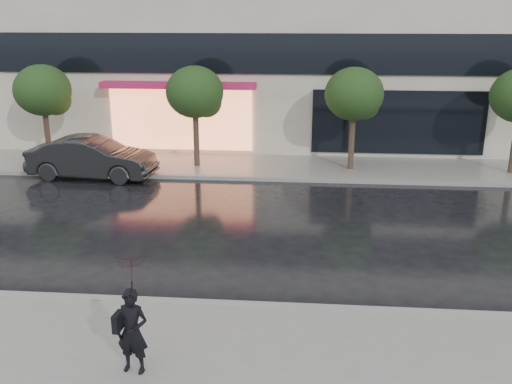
# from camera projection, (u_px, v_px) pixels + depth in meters

# --- Properties ---
(ground) EXTENTS (120.00, 120.00, 0.00)m
(ground) POSITION_uv_depth(u_px,v_px,m) (247.00, 287.00, 12.81)
(ground) COLOR black
(ground) RESTS_ON ground
(sidewalk_near) EXTENTS (60.00, 4.50, 0.12)m
(sidewalk_near) POSITION_uv_depth(u_px,v_px,m) (228.00, 372.00, 9.70)
(sidewalk_near) COLOR slate
(sidewalk_near) RESTS_ON ground
(sidewalk_far) EXTENTS (60.00, 3.50, 0.12)m
(sidewalk_far) POSITION_uv_depth(u_px,v_px,m) (273.00, 167.00, 22.52)
(sidewalk_far) COLOR slate
(sidewalk_far) RESTS_ON ground
(curb_near) EXTENTS (60.00, 0.25, 0.14)m
(curb_near) POSITION_uv_depth(u_px,v_px,m) (242.00, 306.00, 11.84)
(curb_near) COLOR gray
(curb_near) RESTS_ON ground
(curb_far) EXTENTS (60.00, 0.25, 0.14)m
(curb_far) POSITION_uv_depth(u_px,v_px,m) (270.00, 179.00, 20.86)
(curb_far) COLOR gray
(curb_far) RESTS_ON ground
(tree_far_west) EXTENTS (2.20, 2.20, 3.99)m
(tree_far_west) POSITION_uv_depth(u_px,v_px,m) (45.00, 92.00, 22.18)
(tree_far_west) COLOR #33261C
(tree_far_west) RESTS_ON ground
(tree_mid_west) EXTENTS (2.20, 2.20, 3.99)m
(tree_mid_west) POSITION_uv_depth(u_px,v_px,m) (197.00, 94.00, 21.69)
(tree_mid_west) COLOR #33261C
(tree_mid_west) RESTS_ON ground
(tree_mid_east) EXTENTS (2.20, 2.20, 3.99)m
(tree_mid_east) POSITION_uv_depth(u_px,v_px,m) (356.00, 96.00, 21.20)
(tree_mid_east) COLOR #33261C
(tree_mid_east) RESTS_ON ground
(parked_car) EXTENTS (4.75, 1.95, 1.53)m
(parked_car) POSITION_uv_depth(u_px,v_px,m) (92.00, 158.00, 21.00)
(parked_car) COLOR black
(parked_car) RESTS_ON ground
(pedestrian_with_umbrella) EXTENTS (0.91, 0.93, 2.10)m
(pedestrian_with_umbrella) POSITION_uv_depth(u_px,v_px,m) (132.00, 299.00, 9.23)
(pedestrian_with_umbrella) COLOR black
(pedestrian_with_umbrella) RESTS_ON sidewalk_near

